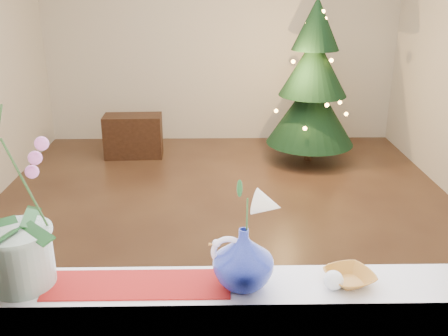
# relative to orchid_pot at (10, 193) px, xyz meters

# --- Properties ---
(ground) EXTENTS (5.00, 5.00, 0.00)m
(ground) POSITION_rel_orchid_pot_xyz_m (0.82, 2.35, -1.30)
(ground) COLOR #331D14
(ground) RESTS_ON ground
(wall_back) EXTENTS (4.50, 0.10, 2.70)m
(wall_back) POSITION_rel_orchid_pot_xyz_m (0.82, 4.85, 0.05)
(wall_back) COLOR beige
(wall_back) RESTS_ON ground
(wall_front) EXTENTS (4.50, 0.10, 2.70)m
(wall_front) POSITION_rel_orchid_pot_xyz_m (0.82, -0.15, 0.05)
(wall_front) COLOR beige
(wall_front) RESTS_ON ground
(windowsill) EXTENTS (2.20, 0.26, 0.04)m
(windowsill) POSITION_rel_orchid_pot_xyz_m (0.82, -0.02, -0.40)
(windowsill) COLOR white
(windowsill) RESTS_ON window_apron
(window_frame) EXTENTS (2.22, 0.06, 1.60)m
(window_frame) POSITION_rel_orchid_pot_xyz_m (0.82, -0.12, 0.40)
(window_frame) COLOR white
(window_frame) RESTS_ON windowsill
(runner) EXTENTS (0.70, 0.20, 0.01)m
(runner) POSITION_rel_orchid_pot_xyz_m (0.44, -0.02, -0.38)
(runner) COLOR maroon
(runner) RESTS_ON windowsill
(orchid_pot) EXTENTS (0.34, 0.34, 0.76)m
(orchid_pot) POSITION_rel_orchid_pot_xyz_m (0.00, 0.00, 0.00)
(orchid_pot) COLOR white
(orchid_pot) RESTS_ON windowsill
(swan) EXTENTS (0.25, 0.16, 0.20)m
(swan) POSITION_rel_orchid_pot_xyz_m (0.83, -0.02, -0.28)
(swan) COLOR white
(swan) RESTS_ON windowsill
(blue_vase) EXTENTS (0.28, 0.28, 0.28)m
(blue_vase) POSITION_rel_orchid_pot_xyz_m (0.83, -0.02, -0.24)
(blue_vase) COLOR navy
(blue_vase) RESTS_ON windowsill
(lily) EXTENTS (0.15, 0.09, 0.21)m
(lily) POSITION_rel_orchid_pot_xyz_m (0.83, -0.02, -0.00)
(lily) COLOR white
(lily) RESTS_ON blue_vase
(paperweight) EXTENTS (0.08, 0.08, 0.08)m
(paperweight) POSITION_rel_orchid_pot_xyz_m (1.17, -0.05, -0.34)
(paperweight) COLOR white
(paperweight) RESTS_ON windowsill
(amber_dish) EXTENTS (0.20, 0.20, 0.04)m
(amber_dish) POSITION_rel_orchid_pot_xyz_m (1.24, -0.01, -0.36)
(amber_dish) COLOR #A5691F
(amber_dish) RESTS_ON windowsill
(xmas_tree) EXTENTS (1.04, 1.04, 1.86)m
(xmas_tree) POSITION_rel_orchid_pot_xyz_m (1.85, 3.97, -0.37)
(xmas_tree) COLOR black
(xmas_tree) RESTS_ON ground
(side_table) EXTENTS (0.69, 0.36, 0.51)m
(side_table) POSITION_rel_orchid_pot_xyz_m (-0.25, 4.14, -1.05)
(side_table) COLOR black
(side_table) RESTS_ON ground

